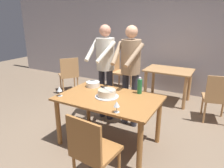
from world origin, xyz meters
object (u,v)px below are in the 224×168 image
object	(u,v)px
water_bottle	(140,86)
background_chair_0	(119,70)
wine_glass_near	(59,89)
chair_near_side	(92,149)
main_dining_table	(109,105)
wine_glass_far	(117,104)
background_chair_1	(69,74)
background_chair_2	(217,97)
plate_stack	(93,84)
cake_on_platter	(107,93)
person_standing_beside	(105,62)
cake_knife	(104,88)
person_cutting_cake	(130,66)
background_table	(168,77)

from	to	relation	value
water_bottle	background_chair_0	distance (m)	2.49
wine_glass_near	chair_near_side	size ratio (longest dim) A/B	0.16
main_dining_table	wine_glass_far	distance (m)	0.54
water_bottle	background_chair_1	world-z (taller)	water_bottle
background_chair_1	background_chair_2	size ratio (longest dim) A/B	1.00
plate_stack	cake_on_platter	bearing A→B (deg)	-33.49
background_chair_1	person_standing_beside	bearing A→B (deg)	-26.78
cake_knife	background_chair_1	xyz separation A→B (m)	(-1.88, 1.42, -0.37)
main_dining_table	person_cutting_cake	bearing A→B (deg)	87.26
chair_near_side	background_chair_2	bearing A→B (deg)	65.21
cake_knife	person_cutting_cake	distance (m)	0.68
main_dining_table	chair_near_side	distance (m)	0.89
background_chair_1	chair_near_side	bearing A→B (deg)	-45.53
cake_on_platter	wine_glass_near	xyz separation A→B (m)	(-0.61, -0.30, 0.05)
plate_stack	wine_glass_far	distance (m)	1.03
cake_on_platter	person_standing_beside	bearing A→B (deg)	122.33
cake_on_platter	background_table	world-z (taller)	cake_on_platter
wine_glass_near	water_bottle	xyz separation A→B (m)	(0.97, 0.65, 0.01)
plate_stack	chair_near_side	world-z (taller)	chair_near_side
wine_glass_near	background_table	size ratio (longest dim) A/B	0.14
main_dining_table	wine_glass_far	world-z (taller)	wine_glass_far
wine_glass_far	main_dining_table	bearing A→B (deg)	130.86
main_dining_table	background_chair_0	size ratio (longest dim) A/B	1.59
person_standing_beside	background_chair_1	world-z (taller)	person_standing_beside
background_table	cake_knife	bearing A→B (deg)	-101.94
background_chair_1	background_chair_2	bearing A→B (deg)	0.96
wine_glass_far	person_standing_beside	size ratio (longest dim) A/B	0.08
chair_near_side	background_table	world-z (taller)	chair_near_side
water_bottle	wine_glass_near	bearing A→B (deg)	-146.02
person_cutting_cake	background_table	world-z (taller)	person_cutting_cake
main_dining_table	background_table	world-z (taller)	main_dining_table
water_bottle	person_standing_beside	bearing A→B (deg)	156.91
main_dining_table	chair_near_side	size ratio (longest dim) A/B	1.59
wine_glass_near	person_cutting_cake	bearing A→B (deg)	54.97
chair_near_side	background_chair_1	distance (m)	3.20
cake_knife	background_chair_2	xyz separation A→B (m)	(1.45, 1.48, -0.37)
main_dining_table	cake_on_platter	size ratio (longest dim) A/B	4.22
main_dining_table	person_standing_beside	bearing A→B (deg)	123.95
background_chair_2	person_standing_beside	bearing A→B (deg)	-155.86
person_standing_beside	chair_near_side	size ratio (longest dim) A/B	1.91
wine_glass_near	person_cutting_cake	world-z (taller)	person_cutting_cake
person_cutting_cake	background_table	size ratio (longest dim) A/B	1.72
cake_knife	water_bottle	xyz separation A→B (m)	(0.42, 0.32, -0.00)
chair_near_side	background_chair_2	xyz separation A→B (m)	(1.08, 2.34, 0.00)
person_cutting_cake	background_chair_1	world-z (taller)	person_cutting_cake
person_standing_beside	background_chair_0	world-z (taller)	person_standing_beside
wine_glass_far	background_chair_1	xyz separation A→B (m)	(-2.30, 1.83, -0.36)
wine_glass_far	person_standing_beside	distance (m)	1.35
water_bottle	person_standing_beside	xyz separation A→B (m)	(-0.80, 0.34, 0.21)
background_chair_0	wine_glass_far	bearing A→B (deg)	-63.80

